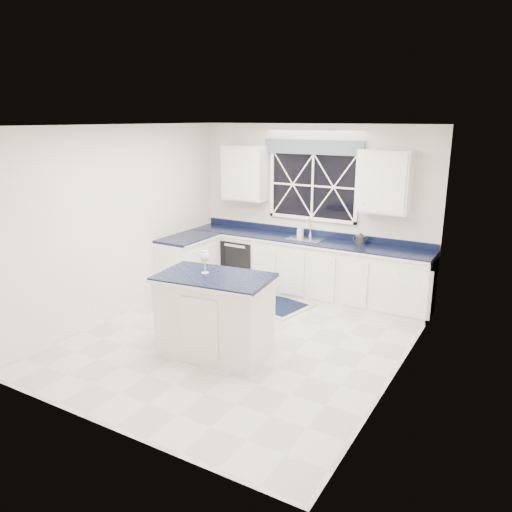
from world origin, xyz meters
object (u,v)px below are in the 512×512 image
Objects in this scene: dishwasher at (245,261)px; soap_bottle at (300,230)px; kettle at (360,239)px; wine_glass at (205,258)px; island at (215,315)px; faucet at (310,227)px.

soap_bottle is at bearing 9.66° from dishwasher.
kettle is 2.73m from wine_glass.
kettle reaches higher than island.
dishwasher is at bearing 110.61° from wine_glass.
kettle is 0.90× the size of wine_glass.
kettle is at bearing 63.28° from island.
wine_glass reaches higher than faucet.
faucet is at bearing -171.60° from kettle.
dishwasher is at bearing -170.34° from soap_bottle.
soap_bottle reaches higher than kettle.
faucet is 0.17m from soap_bottle.
island is at bearing -96.51° from kettle.
faucet is at bearing 10.02° from dishwasher.
island is at bearing -9.58° from wine_glass.
island is 0.70m from wine_glass.
faucet is at bearing 12.34° from soap_bottle.
wine_glass is at bearing -94.44° from faucet.
wine_glass is at bearing -99.55° from kettle.
kettle is at bearing -2.62° from soap_bottle.
soap_bottle is at bearing 85.50° from island.
kettle is (0.87, -0.08, -0.08)m from faucet.
wine_glass is 2.56m from soap_bottle.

